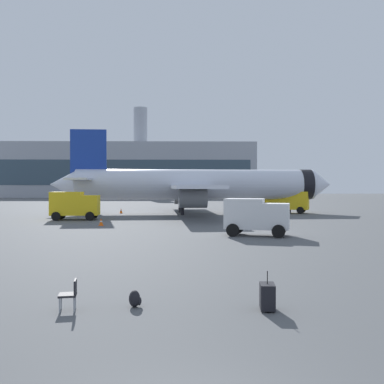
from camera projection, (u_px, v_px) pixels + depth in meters
airplane_at_gate at (195, 185)px, 55.16m from camera, size 35.75×32.25×10.50m
service_truck at (74, 204)px, 44.96m from camera, size 4.89×2.70×2.90m
fuel_truck at (284, 199)px, 56.56m from camera, size 6.46×4.37×3.20m
cargo_van at (256, 215)px, 30.54m from camera, size 4.78×3.31×2.60m
safety_cone_near at (121, 211)px, 56.14m from camera, size 0.44×0.44×0.66m
safety_cone_mid at (101, 222)px, 38.38m from camera, size 0.44×0.44×0.66m
rolling_suitcase at (267, 296)px, 12.18m from camera, size 0.46×0.68×1.10m
traveller_backpack at (135, 299)px, 12.50m from camera, size 0.36×0.40×0.48m
gate_chair at (70, 293)px, 12.14m from camera, size 0.55×0.55×0.86m
terminal_building at (128, 170)px, 142.50m from camera, size 80.88×20.87×29.13m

